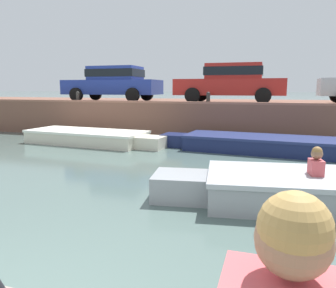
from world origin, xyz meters
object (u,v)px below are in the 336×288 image
at_px(car_left_inner_red, 231,81).
at_px(mooring_bollard_mid, 208,97).
at_px(boat_moored_west_cream, 92,137).
at_px(boat_moored_central_navy, 256,144).
at_px(car_leftmost_blue, 114,82).
at_px(mooring_bollard_west, 78,96).

height_order(car_left_inner_red, mooring_bollard_mid, car_left_inner_red).
bearing_deg(boat_moored_west_cream, boat_moored_central_navy, 3.03).
distance_m(boat_moored_west_cream, car_left_inner_red, 5.98).
height_order(car_leftmost_blue, car_left_inner_red, same).
height_order(car_leftmost_blue, mooring_bollard_mid, car_leftmost_blue).
bearing_deg(boat_moored_central_navy, mooring_bollard_mid, 138.13).
bearing_deg(car_left_inner_red, car_leftmost_blue, -180.00).
relative_size(car_leftmost_blue, car_left_inner_red, 1.01).
distance_m(boat_moored_west_cream, boat_moored_central_navy, 5.73).
bearing_deg(mooring_bollard_mid, boat_moored_west_cream, -152.65).
xyz_separation_m(boat_moored_west_cream, mooring_bollard_west, (-1.79, 1.99, 1.41)).
bearing_deg(car_leftmost_blue, mooring_bollard_west, -126.06).
xyz_separation_m(boat_moored_central_navy, mooring_bollard_west, (-7.51, 1.68, 1.40)).
xyz_separation_m(car_left_inner_red, mooring_bollard_west, (-6.30, -1.38, -0.61)).
relative_size(boat_moored_west_cream, car_leftmost_blue, 1.21).
height_order(boat_moored_west_cream, car_left_inner_red, car_left_inner_red).
xyz_separation_m(boat_moored_west_cream, boat_moored_central_navy, (5.72, 0.30, 0.01)).
bearing_deg(boat_moored_west_cream, car_leftmost_blue, 103.12).
height_order(car_left_inner_red, mooring_bollard_west, car_left_inner_red).
height_order(boat_moored_central_navy, car_left_inner_red, car_left_inner_red).
xyz_separation_m(car_leftmost_blue, mooring_bollard_mid, (4.63, -1.38, -0.61)).
distance_m(boat_moored_central_navy, car_left_inner_red, 3.86).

